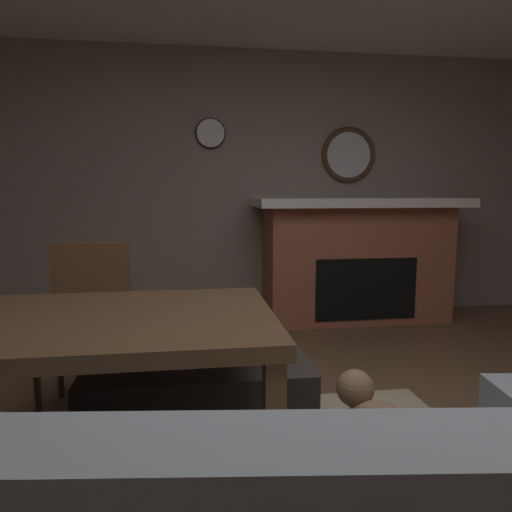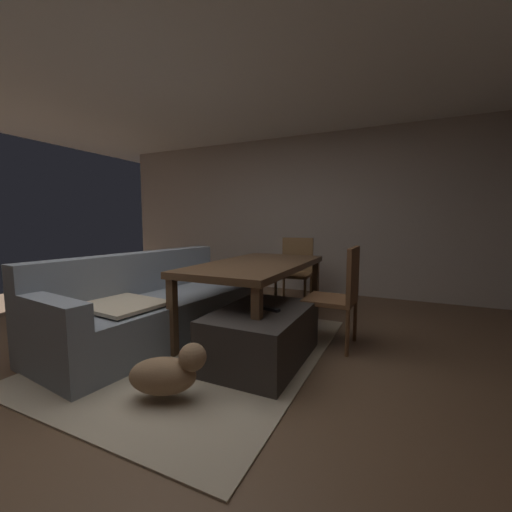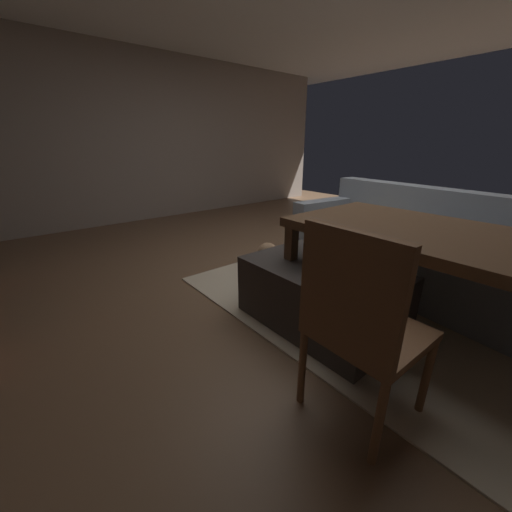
# 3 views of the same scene
# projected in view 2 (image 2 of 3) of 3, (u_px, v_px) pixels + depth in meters

# --- Properties ---
(floor) EXTENTS (8.21, 8.21, 0.00)m
(floor) POSITION_uv_depth(u_px,v_px,m) (149.00, 372.00, 2.47)
(floor) COLOR brown
(ceiling) EXTENTS (8.21, 8.21, 0.00)m
(ceiling) POSITION_uv_depth(u_px,v_px,m) (136.00, 18.00, 2.19)
(ceiling) COLOR white
(wall_right_window_side) EXTENTS (0.12, 6.72, 2.55)m
(wall_right_window_side) POSITION_uv_depth(u_px,v_px,m) (294.00, 215.00, 5.40)
(wall_right_window_side) COLOR #B2A59B
(wall_right_window_side) RESTS_ON ground
(area_rug) EXTENTS (2.60, 2.00, 0.01)m
(area_rug) POSITION_uv_depth(u_px,v_px,m) (205.00, 349.00, 2.90)
(area_rug) COLOR tan
(area_rug) RESTS_ON ground
(couch) EXTENTS (2.27, 1.15, 0.83)m
(couch) POSITION_uv_depth(u_px,v_px,m) (154.00, 308.00, 3.17)
(couch) COLOR slate
(couch) RESTS_ON ground
(ottoman_coffee_table) EXTENTS (1.03, 0.67, 0.44)m
(ottoman_coffee_table) POSITION_uv_depth(u_px,v_px,m) (262.00, 335.00, 2.64)
(ottoman_coffee_table) COLOR #2D2826
(ottoman_coffee_table) RESTS_ON ground
(tv_remote) EXTENTS (0.09, 0.17, 0.02)m
(tv_remote) POSITION_uv_depth(u_px,v_px,m) (271.00, 309.00, 2.59)
(tv_remote) COLOR black
(tv_remote) RESTS_ON ottoman_coffee_table
(dining_table) EXTENTS (1.80, 0.92, 0.74)m
(dining_table) POSITION_uv_depth(u_px,v_px,m) (257.00, 270.00, 3.27)
(dining_table) COLOR #513823
(dining_table) RESTS_ON ground
(dining_chair_south) EXTENTS (0.45, 0.45, 0.93)m
(dining_chair_south) POSITION_uv_depth(u_px,v_px,m) (340.00, 291.00, 2.92)
(dining_chair_south) COLOR brown
(dining_chair_south) RESTS_ON ground
(dining_chair_east) EXTENTS (0.47, 0.47, 0.93)m
(dining_chair_east) POSITION_uv_depth(u_px,v_px,m) (296.00, 267.00, 4.45)
(dining_chair_east) COLOR brown
(dining_chair_east) RESTS_ON ground
(potted_plant) EXTENTS (0.40, 0.40, 0.54)m
(potted_plant) POSITION_uv_depth(u_px,v_px,m) (198.00, 276.00, 5.00)
(potted_plant) COLOR brown
(potted_plant) RESTS_ON ground
(small_dog) EXTENTS (0.39, 0.51, 0.34)m
(small_dog) POSITION_uv_depth(u_px,v_px,m) (168.00, 372.00, 2.05)
(small_dog) COLOR #8C6B4C
(small_dog) RESTS_ON ground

